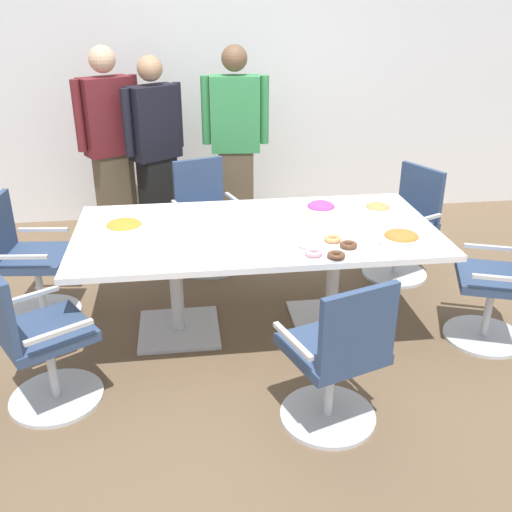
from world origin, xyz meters
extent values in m
cube|color=brown|center=(0.00, 0.00, -0.01)|extent=(10.00, 10.00, 0.01)
cube|color=white|center=(0.00, 2.40, 1.40)|extent=(8.00, 0.10, 2.80)
cube|color=white|center=(0.00, 0.00, 0.73)|extent=(2.40, 1.20, 0.04)
cube|color=silver|center=(-0.55, 0.00, 0.01)|extent=(0.56, 0.56, 0.02)
cylinder|color=silver|center=(-0.55, 0.00, 0.37)|extent=(0.09, 0.09, 0.69)
cube|color=silver|center=(0.55, 0.00, 0.01)|extent=(0.56, 0.56, 0.02)
cylinder|color=silver|center=(0.55, 0.00, 0.37)|extent=(0.09, 0.09, 0.69)
cylinder|color=silver|center=(-1.27, -0.67, 0.01)|extent=(0.74, 0.74, 0.02)
cylinder|color=silver|center=(-1.27, -0.67, 0.23)|extent=(0.05, 0.05, 0.41)
cube|color=#33476B|center=(-1.27, -0.67, 0.46)|extent=(0.63, 0.63, 0.06)
cube|color=silver|center=(-1.40, -0.46, 0.58)|extent=(0.33, 0.22, 0.02)
cube|color=silver|center=(-1.15, -0.88, 0.58)|extent=(0.33, 0.22, 0.02)
cylinder|color=silver|center=(0.27, -1.04, 0.01)|extent=(0.69, 0.69, 0.02)
cylinder|color=silver|center=(0.27, -1.04, 0.23)|extent=(0.05, 0.05, 0.41)
cube|color=#33476B|center=(0.27, -1.04, 0.46)|extent=(0.58, 0.58, 0.06)
cube|color=#33476B|center=(0.34, -1.23, 0.70)|extent=(0.43, 0.18, 0.42)
cube|color=silver|center=(0.04, -1.12, 0.58)|extent=(0.15, 0.36, 0.02)
cube|color=silver|center=(0.50, -0.96, 0.58)|extent=(0.15, 0.36, 0.02)
cylinder|color=silver|center=(1.55, -0.37, 0.01)|extent=(0.69, 0.69, 0.02)
cylinder|color=silver|center=(1.55, -0.37, 0.23)|extent=(0.05, 0.05, 0.41)
cube|color=#33476B|center=(1.55, -0.37, 0.46)|extent=(0.59, 0.59, 0.06)
cube|color=silver|center=(1.46, -0.60, 0.58)|extent=(0.36, 0.15, 0.02)
cube|color=silver|center=(1.63, -0.14, 0.58)|extent=(0.36, 0.15, 0.02)
cylinder|color=silver|center=(1.27, 0.67, 0.01)|extent=(0.72, 0.72, 0.02)
cylinder|color=silver|center=(1.27, 0.67, 0.23)|extent=(0.05, 0.05, 0.41)
cube|color=#33476B|center=(1.27, 0.67, 0.46)|extent=(0.61, 0.61, 0.06)
cube|color=#33476B|center=(1.46, 0.76, 0.70)|extent=(0.22, 0.41, 0.42)
cube|color=silver|center=(1.38, 0.45, 0.58)|extent=(0.35, 0.18, 0.02)
cube|color=silver|center=(1.17, 0.89, 0.58)|extent=(0.35, 0.18, 0.02)
cylinder|color=silver|center=(-0.27, 1.04, 0.01)|extent=(0.68, 0.68, 0.02)
cylinder|color=silver|center=(-0.27, 1.04, 0.23)|extent=(0.05, 0.05, 0.41)
cube|color=#33476B|center=(-0.27, 1.04, 0.46)|extent=(0.58, 0.58, 0.06)
cube|color=#33476B|center=(-0.33, 1.24, 0.70)|extent=(0.43, 0.17, 0.42)
cube|color=silver|center=(-0.04, 1.11, 0.58)|extent=(0.14, 0.36, 0.02)
cube|color=silver|center=(-0.51, 0.96, 0.58)|extent=(0.14, 0.36, 0.02)
cylinder|color=silver|center=(-1.55, 0.37, 0.01)|extent=(0.60, 0.60, 0.02)
cylinder|color=silver|center=(-1.55, 0.37, 0.23)|extent=(0.05, 0.05, 0.41)
cube|color=#33476B|center=(-1.55, 0.37, 0.46)|extent=(0.51, 0.51, 0.06)
cube|color=silver|center=(-1.52, 0.61, 0.58)|extent=(0.37, 0.07, 0.02)
cube|color=silver|center=(-1.57, 0.12, 0.58)|extent=(0.37, 0.07, 0.02)
cube|color=brown|center=(-1.09, 1.72, 0.43)|extent=(0.38, 0.33, 0.85)
cube|color=maroon|center=(-1.09, 1.72, 1.19)|extent=(0.49, 0.41, 0.68)
sphere|color=#DBAD89|center=(-1.09, 1.72, 1.67)|extent=(0.23, 0.23, 0.23)
cylinder|color=maroon|center=(-0.86, 1.85, 1.22)|extent=(0.11, 0.11, 0.61)
cylinder|color=maroon|center=(-1.32, 1.59, 1.22)|extent=(0.11, 0.11, 0.61)
cube|color=black|center=(-0.70, 1.68, 0.41)|extent=(0.38, 0.35, 0.81)
cube|color=black|center=(-0.70, 1.68, 1.13)|extent=(0.49, 0.43, 0.64)
sphere|color=tan|center=(-0.70, 1.68, 1.60)|extent=(0.22, 0.22, 0.22)
cylinder|color=black|center=(-0.48, 1.84, 1.17)|extent=(0.11, 0.11, 0.58)
cylinder|color=black|center=(-0.91, 1.53, 1.17)|extent=(0.11, 0.11, 0.58)
cube|color=brown|center=(0.04, 1.71, 0.42)|extent=(0.34, 0.23, 0.85)
cube|color=#388C4C|center=(0.04, 1.71, 1.19)|extent=(0.46, 0.26, 0.67)
sphere|color=brown|center=(0.04, 1.71, 1.67)|extent=(0.23, 0.23, 0.23)
cylinder|color=#388C4C|center=(0.30, 1.69, 1.22)|extent=(0.09, 0.09, 0.61)
cylinder|color=#388C4C|center=(-0.23, 1.73, 1.22)|extent=(0.09, 0.09, 0.61)
cylinder|color=white|center=(0.88, 0.14, 0.78)|extent=(0.19, 0.19, 0.06)
ellipsoid|color=tan|center=(0.88, 0.14, 0.81)|extent=(0.17, 0.17, 0.06)
cylinder|color=white|center=(-0.86, 0.04, 0.78)|extent=(0.26, 0.26, 0.06)
ellipsoid|color=orange|center=(-0.86, 0.04, 0.81)|extent=(0.23, 0.23, 0.05)
cylinder|color=white|center=(0.85, -0.41, 0.78)|extent=(0.24, 0.24, 0.07)
ellipsoid|color=#AD702D|center=(0.85, -0.41, 0.82)|extent=(0.21, 0.21, 0.06)
cylinder|color=beige|center=(0.48, 0.15, 0.79)|extent=(0.22, 0.22, 0.08)
ellipsoid|color=#9E3D8E|center=(0.48, 0.15, 0.83)|extent=(0.19, 0.19, 0.07)
cylinder|color=white|center=(0.39, -0.42, 0.76)|extent=(0.36, 0.36, 0.01)
torus|color=brown|center=(0.52, -0.41, 0.78)|extent=(0.11, 0.11, 0.03)
torus|color=tan|center=(0.45, -0.30, 0.78)|extent=(0.11, 0.11, 0.03)
torus|color=white|center=(0.27, -0.36, 0.78)|extent=(0.11, 0.11, 0.03)
torus|color=pink|center=(0.28, -0.49, 0.78)|extent=(0.11, 0.11, 0.03)
torus|color=brown|center=(0.40, -0.55, 0.78)|extent=(0.11, 0.11, 0.03)
cylinder|color=white|center=(-0.25, 0.41, 0.75)|extent=(0.18, 0.18, 0.01)
cylinder|color=silver|center=(-0.25, 0.41, 0.76)|extent=(0.18, 0.18, 0.01)
cylinder|color=white|center=(-0.25, 0.41, 0.77)|extent=(0.18, 0.18, 0.01)
cylinder|color=silver|center=(-0.25, 0.41, 0.77)|extent=(0.18, 0.18, 0.01)
cylinder|color=white|center=(-0.25, 0.41, 0.78)|extent=(0.18, 0.18, 0.01)
cube|color=white|center=(-0.27, -0.05, 0.78)|extent=(0.19, 0.19, 0.07)
camera|label=1|loc=(-0.47, -3.56, 2.19)|focal=40.65mm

